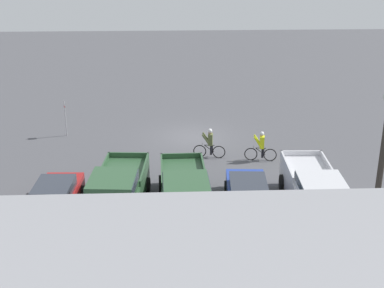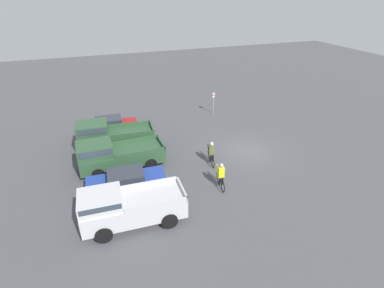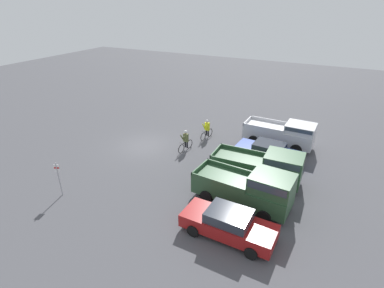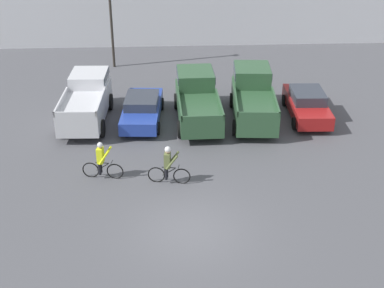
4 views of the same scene
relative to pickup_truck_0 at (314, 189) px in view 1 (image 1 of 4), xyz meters
The scene contains 10 objects.
ground_plane 10.84m from the pickup_truck_0, 63.62° to the right, with size 80.00×80.00×0.00m, color #4C4C51.
pickup_truck_0 is the anchor object (origin of this frame).
sedan_0 2.84m from the pickup_truck_0, ahead, with size 2.20×4.75×1.35m.
pickup_truck_1 5.58m from the pickup_truck_0, ahead, with size 2.31×5.58×2.12m.
pickup_truck_2 8.42m from the pickup_truck_0, ahead, with size 2.51×5.57×2.30m.
sedan_1 11.20m from the pickup_truck_0, ahead, with size 2.05×4.66×1.44m.
cyclist_0 7.56m from the pickup_truck_0, 57.86° to the right, with size 1.74×0.52×1.68m.
cyclist_1 6.01m from the pickup_truck_0, 77.54° to the right, with size 1.72×0.52×1.67m.
fire_lane_sign 16.09m from the pickup_truck_0, 39.37° to the right, with size 0.13×0.29×2.18m.
lamppost 8.83m from the pickup_truck_0, 84.96° to the left, with size 0.36×0.36×7.75m.
Camera 1 is at (1.38, 30.26, 11.21)m, focal length 50.00 mm.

